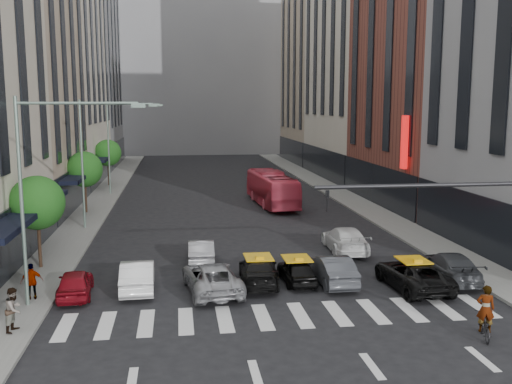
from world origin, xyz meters
name	(u,v)px	position (x,y,z in m)	size (l,w,h in m)	color
ground	(293,330)	(0.00, 0.00, 0.00)	(160.00, 160.00, 0.00)	black
sidewalk_left	(97,205)	(-11.50, 30.00, 0.07)	(3.00, 96.00, 0.15)	slate
sidewalk_right	(349,199)	(11.50, 30.00, 0.07)	(3.00, 96.00, 0.15)	slate
building_left_b	(17,64)	(-17.00, 28.00, 12.00)	(8.00, 16.00, 24.00)	tan
building_left_c	(58,20)	(-17.00, 46.00, 18.00)	(8.00, 20.00, 36.00)	beige
building_left_d	(86,61)	(-17.00, 65.00, 15.00)	(8.00, 18.00, 30.00)	gray
building_right_b	(424,56)	(17.00, 27.00, 13.00)	(8.00, 18.00, 26.00)	brown
building_right_c	(358,8)	(17.00, 46.00, 20.00)	(8.00, 20.00, 40.00)	beige
building_right_d	(318,70)	(17.00, 65.00, 14.00)	(8.00, 18.00, 28.00)	tan
building_far	(199,53)	(0.00, 85.00, 18.00)	(30.00, 10.00, 36.00)	gray
tree_near	(37,203)	(-11.80, 10.00, 3.65)	(2.88, 2.88, 4.95)	black
tree_mid	(85,169)	(-11.80, 26.00, 3.65)	(2.88, 2.88, 4.95)	black
tree_far	(108,153)	(-11.80, 42.00, 3.65)	(2.88, 2.88, 4.95)	black
streetlamp_near	(43,173)	(-10.04, 4.00, 5.90)	(5.38, 0.25, 9.00)	gray
streetlamp_mid	(95,146)	(-10.04, 20.00, 5.90)	(5.38, 0.25, 9.00)	gray
streetlamp_far	(118,135)	(-10.04, 36.00, 5.90)	(5.38, 0.25, 9.00)	gray
traffic_signal	(496,218)	(7.69, -1.00, 4.47)	(10.10, 0.20, 6.00)	black
liberty_sign	(405,142)	(12.60, 20.00, 6.00)	(0.30, 0.70, 4.00)	red
car_red	(75,283)	(-9.20, 5.26, 0.64)	(1.51, 3.75, 1.28)	maroon
car_white_front	(138,275)	(-6.40, 5.86, 0.73)	(1.54, 4.41, 1.45)	white
car_silver	(212,278)	(-2.90, 5.03, 0.70)	(2.32, 5.03, 1.40)	#98999E
taxi_left	(258,271)	(-0.55, 5.94, 0.67)	(1.88, 4.64, 1.35)	black
taxi_center	(297,271)	(1.37, 5.87, 0.61)	(1.45, 3.60, 1.23)	black
car_grey_mid	(332,269)	(3.10, 5.54, 0.72)	(1.52, 4.36, 1.44)	#3C3E43
taxi_right	(413,275)	(6.70, 4.18, 0.70)	(2.32, 5.03, 1.40)	black
car_grey_curb	(450,266)	(9.11, 5.23, 0.71)	(2.00, 4.91, 1.43)	#373A3E
car_row2_left	(201,251)	(-3.18, 10.24, 0.66)	(1.41, 4.03, 1.33)	#A3A3A8
car_row2_right	(345,239)	(5.54, 11.48, 0.75)	(2.10, 5.16, 1.50)	white
bus	(272,189)	(3.82, 27.98, 1.47)	(2.47, 10.57, 2.94)	#E2425B
motorcycle	(484,326)	(7.02, -1.80, 0.46)	(0.61, 1.76, 0.92)	black
rider	(487,291)	(7.02, -1.80, 1.84)	(0.67, 0.44, 1.83)	gray
pedestrian_near	(14,309)	(-10.74, 1.01, 1.01)	(0.84, 0.65, 1.72)	gray
pedestrian_far	(32,281)	(-10.96, 4.70, 0.97)	(0.96, 0.40, 1.65)	gray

